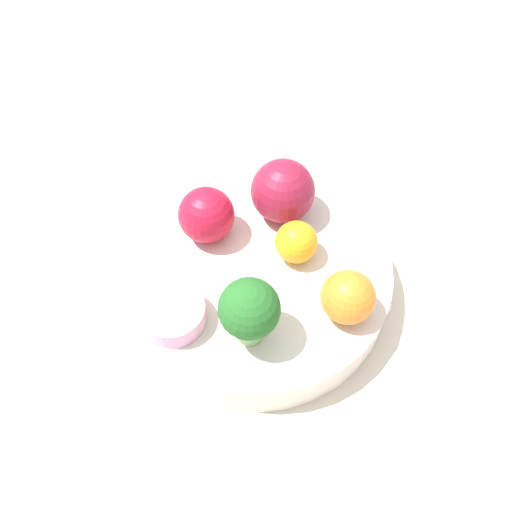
% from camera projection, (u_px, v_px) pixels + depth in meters
% --- Properties ---
extents(ground_plane, '(6.00, 6.00, 0.00)m').
position_uv_depth(ground_plane, '(256.00, 298.00, 0.51)').
color(ground_plane, gray).
extents(table_surface, '(1.20, 1.20, 0.02)m').
position_uv_depth(table_surface, '(256.00, 293.00, 0.50)').
color(table_surface, beige).
rests_on(table_surface, ground_plane).
extents(bowl, '(0.25, 0.25, 0.04)m').
position_uv_depth(bowl, '(256.00, 275.00, 0.48)').
color(bowl, silver).
rests_on(bowl, table_surface).
extents(broccoli, '(0.05, 0.05, 0.07)m').
position_uv_depth(broccoli, '(249.00, 311.00, 0.38)').
color(broccoli, '#8CB76B').
rests_on(broccoli, bowl).
extents(apple_red, '(0.05, 0.05, 0.05)m').
position_uv_depth(apple_red, '(206.00, 215.00, 0.46)').
color(apple_red, '#B7142D').
rests_on(apple_red, bowl).
extents(apple_green, '(0.06, 0.06, 0.06)m').
position_uv_depth(apple_green, '(280.00, 190.00, 0.47)').
color(apple_green, maroon).
rests_on(apple_green, bowl).
extents(orange_front, '(0.05, 0.05, 0.05)m').
position_uv_depth(orange_front, '(348.00, 297.00, 0.41)').
color(orange_front, orange).
rests_on(orange_front, bowl).
extents(orange_back, '(0.04, 0.04, 0.04)m').
position_uv_depth(orange_back, '(296.00, 242.00, 0.45)').
color(orange_back, orange).
rests_on(orange_back, bowl).
extents(small_cup, '(0.05, 0.05, 0.02)m').
position_uv_depth(small_cup, '(173.00, 314.00, 0.41)').
color(small_cup, '#EA9EC6').
rests_on(small_cup, bowl).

